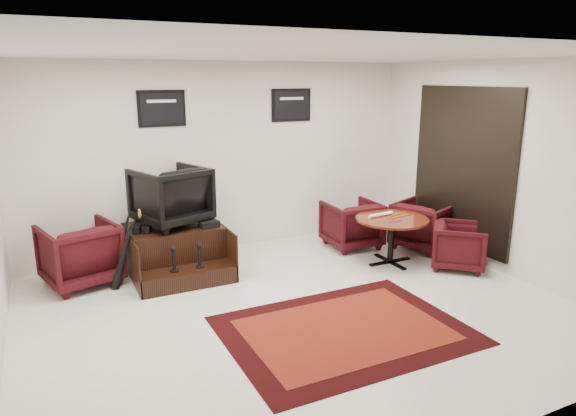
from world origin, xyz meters
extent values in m
plane|color=silver|center=(0.00, 0.00, 0.00)|extent=(6.00, 6.00, 0.00)
cube|color=silver|center=(0.00, 2.50, 1.40)|extent=(6.00, 0.02, 2.80)
cube|color=silver|center=(0.00, -2.50, 1.40)|extent=(6.00, 0.02, 2.80)
cube|color=silver|center=(3.00, 0.00, 1.40)|extent=(0.02, 5.00, 2.80)
cube|color=white|center=(0.00, 0.00, 2.80)|extent=(6.00, 5.00, 0.02)
cube|color=black|center=(2.97, 0.70, 1.30)|extent=(0.05, 1.90, 2.30)
cube|color=black|center=(2.96, 0.70, 1.30)|extent=(0.02, 1.72, 2.12)
cube|color=black|center=(2.97, 0.70, 1.30)|extent=(0.03, 0.05, 2.12)
cube|color=black|center=(-0.90, 2.48, 2.15)|extent=(0.66, 0.03, 0.50)
cube|color=black|center=(-0.90, 2.46, 2.15)|extent=(0.58, 0.01, 0.42)
cube|color=silver|center=(-0.90, 2.46, 2.25)|extent=(0.40, 0.00, 0.04)
cube|color=black|center=(1.10, 2.48, 2.15)|extent=(0.66, 0.03, 0.50)
cube|color=black|center=(1.10, 2.46, 2.15)|extent=(0.58, 0.01, 0.42)
cube|color=silver|center=(1.10, 2.46, 2.25)|extent=(0.40, 0.00, 0.04)
cube|color=black|center=(0.19, -0.64, 0.00)|extent=(2.48, 1.86, 0.01)
cube|color=#5B180D|center=(0.19, -0.64, 0.01)|extent=(2.03, 1.41, 0.01)
cube|color=black|center=(-0.97, 1.87, 0.32)|extent=(1.22, 0.90, 0.63)
cube|color=black|center=(-0.97, 1.24, 0.11)|extent=(1.22, 0.36, 0.23)
cube|color=black|center=(-1.58, 1.69, 0.32)|extent=(0.02, 1.27, 0.63)
cube|color=black|center=(-0.36, 1.69, 0.32)|extent=(0.02, 1.27, 0.63)
cylinder|color=black|center=(-1.13, 1.24, 0.24)|extent=(0.11, 0.11, 0.02)
cylinder|color=black|center=(-1.13, 1.24, 0.37)|extent=(0.04, 0.04, 0.24)
sphere|color=black|center=(-1.13, 1.24, 0.52)|extent=(0.07, 0.07, 0.07)
cylinder|color=black|center=(-0.81, 1.24, 0.24)|extent=(0.11, 0.11, 0.02)
cylinder|color=black|center=(-0.81, 1.24, 0.37)|extent=(0.04, 0.04, 0.24)
sphere|color=black|center=(-0.81, 1.24, 0.52)|extent=(0.07, 0.07, 0.07)
imported|color=black|center=(-0.97, 1.92, 1.07)|extent=(1.06, 1.03, 0.88)
cube|color=black|center=(-1.46, 1.78, 0.68)|extent=(0.17, 0.27, 0.09)
cube|color=black|center=(-1.35, 1.74, 0.68)|extent=(0.17, 0.27, 0.09)
cube|color=black|center=(-0.56, 1.58, 0.68)|extent=(0.27, 0.21, 0.09)
imported|color=black|center=(-2.16, 1.92, 0.44)|extent=(1.03, 0.99, 0.88)
cylinder|color=#441009|center=(1.85, 0.81, 0.65)|extent=(1.01, 1.01, 0.03)
cylinder|color=black|center=(1.85, 0.81, 0.33)|extent=(0.08, 0.08, 0.60)
cube|color=black|center=(1.85, 0.81, 0.01)|extent=(0.68, 0.06, 0.03)
cube|color=black|center=(1.85, 0.81, 0.01)|extent=(0.06, 0.68, 0.03)
imported|color=black|center=(1.74, 1.66, 0.40)|extent=(0.80, 0.75, 0.79)
imported|color=black|center=(2.69, 1.12, 0.40)|extent=(0.97, 1.00, 0.80)
imported|color=black|center=(2.58, 0.24, 0.35)|extent=(0.92, 0.93, 0.70)
cylinder|color=white|center=(1.75, 0.95, 0.69)|extent=(0.42, 0.10, 0.05)
cylinder|color=#D8650C|center=(1.98, 0.80, 0.67)|extent=(0.45, 0.09, 0.01)
cylinder|color=#D8650C|center=(1.98, 0.90, 0.67)|extent=(0.43, 0.15, 0.01)
cylinder|color=#4C1933|center=(1.68, 0.63, 0.67)|extent=(0.09, 0.06, 0.01)
cylinder|color=#4C1933|center=(1.74, 0.63, 0.67)|extent=(0.09, 0.06, 0.01)
cylinder|color=#4C1933|center=(1.80, 0.63, 0.67)|extent=(0.09, 0.06, 0.01)
cylinder|color=#4C1933|center=(1.86, 0.63, 0.67)|extent=(0.09, 0.06, 0.01)
camera|label=1|loc=(-2.48, -4.76, 2.58)|focal=32.00mm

